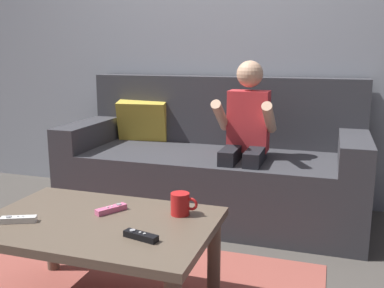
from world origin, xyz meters
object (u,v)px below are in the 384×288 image
Objects in this scene: person_seated_on_couch at (245,135)px; game_remote_pink_center at (111,209)px; game_remote_black_far_corner at (141,236)px; game_remote_white_near_edge at (19,219)px; coffee_mug at (181,204)px; couch at (212,168)px; coffee_table at (99,234)px.

person_seated_on_couch reaches higher than game_remote_pink_center.
game_remote_pink_center is (-0.38, -1.01, -0.16)m from person_seated_on_couch.
game_remote_white_near_edge is at bearing -179.44° from game_remote_black_far_corner.
coffee_mug is (0.30, 0.06, 0.04)m from game_remote_pink_center.
game_remote_white_near_edge is 1.21× the size of coffee_mug.
person_seated_on_couch is (0.26, -0.19, 0.28)m from couch.
game_remote_white_near_edge is at bearing -119.26° from person_seated_on_couch.
coffee_mug reaches higher than game_remote_white_near_edge.
game_remote_pink_center is 0.96× the size of game_remote_black_far_corner.
game_remote_white_near_edge is (-0.29, -0.12, 0.07)m from coffee_table.
couch reaches higher than game_remote_pink_center.
game_remote_black_far_corner is (0.24, -0.11, 0.07)m from coffee_table.
coffee_mug is at bearing -95.39° from person_seated_on_couch.
person_seated_on_couch is 1.41m from game_remote_white_near_edge.
game_remote_white_near_edge is at bearing -154.67° from coffee_mug.
game_remote_white_near_edge is 0.66m from coffee_mug.
game_remote_black_far_corner is (0.11, -1.41, 0.11)m from couch.
coffee_mug reaches higher than coffee_table.
game_remote_white_near_edge is 0.37m from game_remote_pink_center.
coffee_mug is at bearing 77.96° from game_remote_black_far_corner.
person_seated_on_couch is at bearing -36.16° from couch.
person_seated_on_couch is 1.10× the size of coffee_table.
coffee_mug reaches higher than game_remote_pink_center.
coffee_table is 0.36m from coffee_mug.
couch is at bearing 73.36° from game_remote_white_near_edge.
couch is 13.59× the size of game_remote_black_far_corner.
game_remote_pink_center is at bearing 137.80° from game_remote_black_far_corner.
game_remote_pink_center is at bearing 36.05° from game_remote_white_near_edge.
game_remote_black_far_corner is 1.22× the size of coffee_mug.
coffee_table is 6.68× the size of game_remote_white_near_edge.
person_seated_on_couch is at bearing 84.61° from coffee_mug.
couch is 1.31m from coffee_table.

